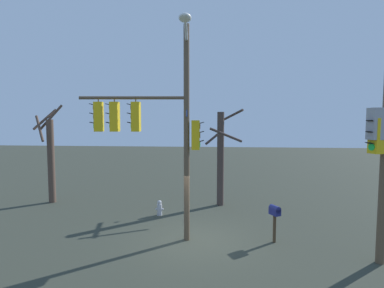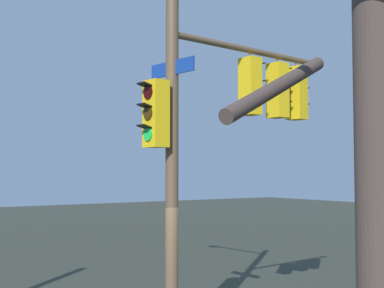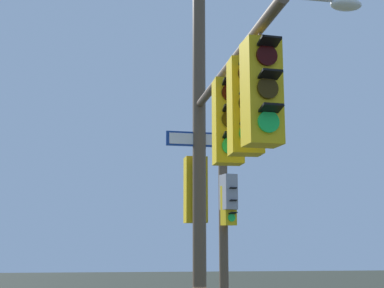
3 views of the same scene
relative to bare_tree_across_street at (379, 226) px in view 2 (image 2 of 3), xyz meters
name	(u,v)px [view 2 (image 2 of 3)]	position (x,y,z in m)	size (l,w,h in m)	color
main_signal_pole_assembly	(212,88)	(-2.36, -5.19, 1.93)	(4.63, 3.59, 8.08)	brown
bare_tree_across_street	(379,226)	(0.00, 0.00, 0.00)	(2.07, 2.35, 5.18)	#433631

